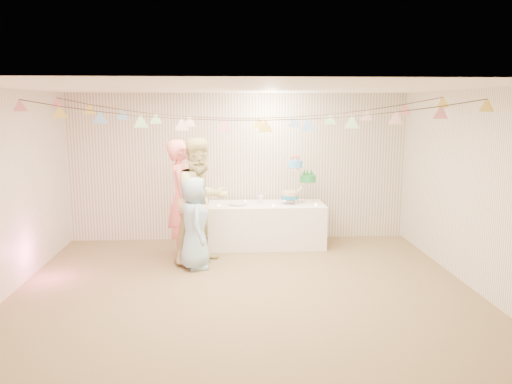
{
  "coord_description": "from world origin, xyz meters",
  "views": [
    {
      "loc": [
        -0.22,
        -6.3,
        2.39
      ],
      "look_at": [
        0.2,
        0.8,
        1.15
      ],
      "focal_mm": 35.0,
      "sensor_mm": 36.0,
      "label": 1
    }
  ],
  "objects": [
    {
      "name": "table",
      "position": [
        0.44,
        1.99,
        0.37
      ],
      "size": [
        1.96,
        0.79,
        0.74
      ],
      "primitive_type": "cube",
      "color": "white",
      "rests_on": "floor"
    },
    {
      "name": "cake_middle",
      "position": [
        1.17,
        2.13,
        1.11
      ],
      "size": [
        0.27,
        0.27,
        0.22
      ],
      "primitive_type": null,
      "color": "#1D853B",
      "rests_on": "cake_stand"
    },
    {
      "name": "tealight_4",
      "position": [
        1.26,
        1.81,
        0.75
      ],
      "size": [
        0.04,
        0.04,
        0.03
      ],
      "primitive_type": "cylinder",
      "color": "#FFD88C",
      "rests_on": "table"
    },
    {
      "name": "tealight_0",
      "position": [
        -0.36,
        1.84,
        0.75
      ],
      "size": [
        0.04,
        0.04,
        0.03
      ],
      "primitive_type": "cylinder",
      "color": "#FFD88C",
      "rests_on": "table"
    },
    {
      "name": "person_child",
      "position": [
        -0.7,
        0.87,
        0.68
      ],
      "size": [
        0.53,
        0.73,
        1.36
      ],
      "primitive_type": "imported",
      "rotation": [
        0.0,
        0.0,
        1.73
      ],
      "color": "#8EB6C9",
      "rests_on": "floor"
    },
    {
      "name": "left_wall",
      "position": [
        -3.0,
        0.0,
        1.3
      ],
      "size": [
        5.0,
        5.0,
        0.0
      ],
      "primitive_type": "plane",
      "color": "silver",
      "rests_on": "ground"
    },
    {
      "name": "bunting_back",
      "position": [
        0.0,
        1.1,
        2.35
      ],
      "size": [
        5.6,
        1.1,
        0.4
      ],
      "primitive_type": null,
      "color": "pink",
      "rests_on": "ceiling"
    },
    {
      "name": "tealight_1",
      "position": [
        0.09,
        2.17,
        0.75
      ],
      "size": [
        0.04,
        0.04,
        0.03
      ],
      "primitive_type": "cylinder",
      "color": "#FFD88C",
      "rests_on": "table"
    },
    {
      "name": "bunting_front",
      "position": [
        0.0,
        -0.2,
        2.32
      ],
      "size": [
        5.6,
        0.9,
        0.36
      ],
      "primitive_type": null,
      "color": "#72A5E5",
      "rests_on": "ceiling"
    },
    {
      "name": "tealight_3",
      "position": [
        0.79,
        2.21,
        0.75
      ],
      "size": [
        0.04,
        0.04,
        0.03
      ],
      "primitive_type": "cylinder",
      "color": "#FFD88C",
      "rests_on": "table"
    },
    {
      "name": "ceiling",
      "position": [
        0.0,
        0.0,
        2.6
      ],
      "size": [
        6.0,
        6.0,
        0.0
      ],
      "primitive_type": "plane",
      "color": "white",
      "rests_on": "ground"
    },
    {
      "name": "person_adult_b",
      "position": [
        -0.61,
        1.18,
        0.96
      ],
      "size": [
        1.18,
        1.13,
        1.91
      ],
      "primitive_type": "imported",
      "rotation": [
        0.0,
        0.0,
        0.61
      ],
      "color": "#D2C581",
      "rests_on": "floor"
    },
    {
      "name": "cake_stand",
      "position": [
        0.99,
        2.04,
        1.13
      ],
      "size": [
        0.68,
        0.4,
        0.76
      ],
      "primitive_type": null,
      "color": "silver",
      "rests_on": "table"
    },
    {
      "name": "back_wall",
      "position": [
        0.0,
        2.5,
        1.3
      ],
      "size": [
        6.0,
        6.0,
        0.0
      ],
      "primitive_type": "plane",
      "color": "silver",
      "rests_on": "ground"
    },
    {
      "name": "floor",
      "position": [
        0.0,
        0.0,
        0.0
      ],
      "size": [
        6.0,
        6.0,
        0.0
      ],
      "primitive_type": "plane",
      "color": "brown",
      "rests_on": "ground"
    },
    {
      "name": "cake_bottom",
      "position": [
        0.84,
        1.98,
        0.84
      ],
      "size": [
        0.31,
        0.31,
        0.15
      ],
      "primitive_type": null,
      "color": "teal",
      "rests_on": "cake_stand"
    },
    {
      "name": "posy",
      "position": [
        0.35,
        2.04,
        0.82
      ],
      "size": [
        0.13,
        0.13,
        0.15
      ],
      "primitive_type": null,
      "color": "white",
      "rests_on": "table"
    },
    {
      "name": "cake_top_tier",
      "position": [
        0.93,
        2.01,
        1.38
      ],
      "size": [
        0.25,
        0.25,
        0.19
      ],
      "primitive_type": null,
      "color": "#50B0FD",
      "rests_on": "cake_stand"
    },
    {
      "name": "front_wall",
      "position": [
        0.0,
        -2.5,
        1.3
      ],
      "size": [
        6.0,
        6.0,
        0.0
      ],
      "primitive_type": "plane",
      "color": "silver",
      "rests_on": "ground"
    },
    {
      "name": "person_adult_a",
      "position": [
        -0.93,
        1.48,
        0.93
      ],
      "size": [
        0.46,
        0.69,
        1.87
      ],
      "primitive_type": "imported",
      "rotation": [
        0.0,
        0.0,
        1.59
      ],
      "color": "#FF8985",
      "rests_on": "floor"
    },
    {
      "name": "tealight_2",
      "position": [
        0.54,
        1.77,
        0.75
      ],
      "size": [
        0.04,
        0.04,
        0.03
      ],
      "primitive_type": "cylinder",
      "color": "#FFD88C",
      "rests_on": "table"
    },
    {
      "name": "right_wall",
      "position": [
        3.0,
        0.0,
        1.3
      ],
      "size": [
        5.0,
        5.0,
        0.0
      ],
      "primitive_type": "plane",
      "color": "silver",
      "rests_on": "ground"
    },
    {
      "name": "platter",
      "position": [
        -0.04,
        1.94,
        0.76
      ],
      "size": [
        0.3,
        0.3,
        0.02
      ],
      "primitive_type": "cylinder",
      "color": "white",
      "rests_on": "table"
    }
  ]
}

